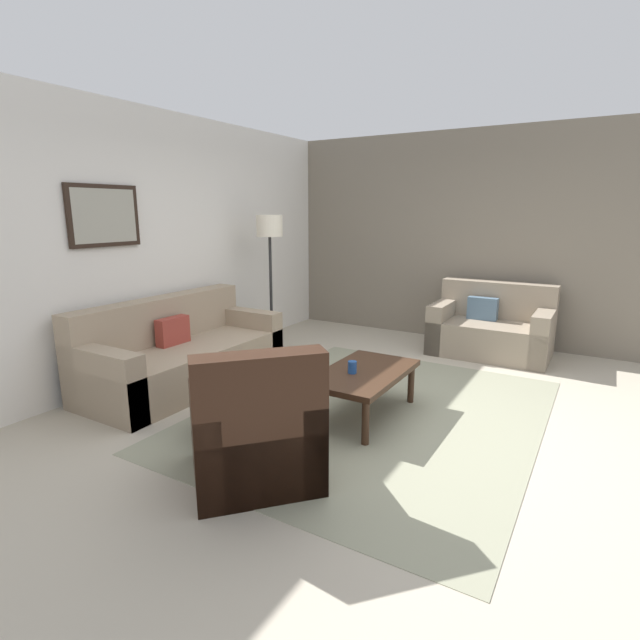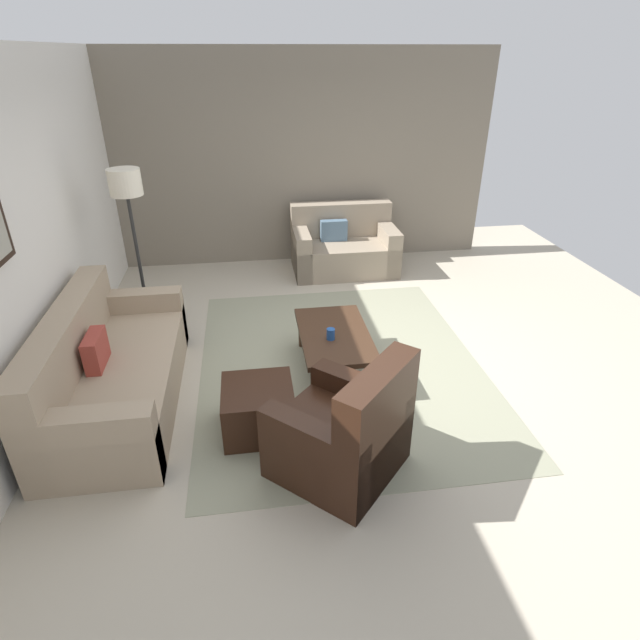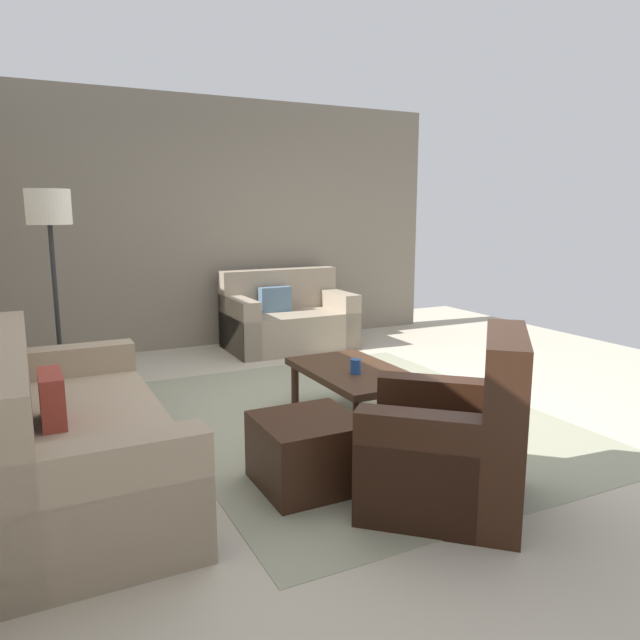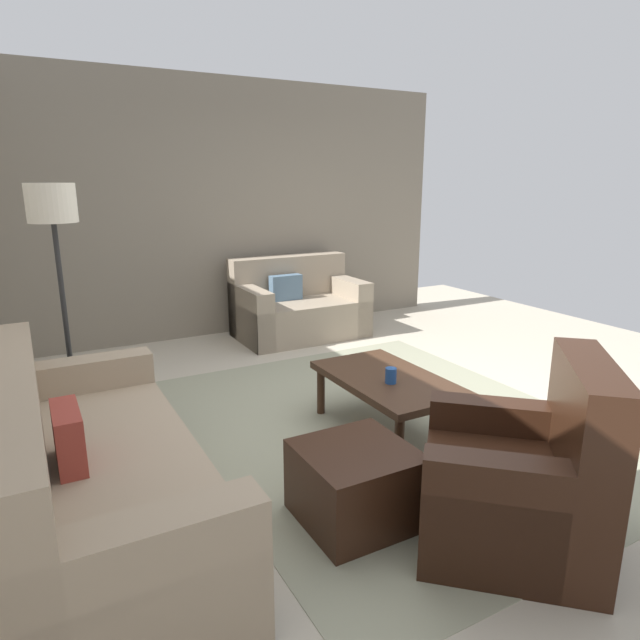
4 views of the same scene
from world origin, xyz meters
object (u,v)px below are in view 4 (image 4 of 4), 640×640
at_px(armchair_leather, 526,487).
at_px(ottoman, 355,484).
at_px(couch_main, 79,482).
at_px(cup, 391,376).
at_px(coffee_table, 388,384).
at_px(couch_loveseat, 297,309).
at_px(lamp_standing, 54,229).

xyz_separation_m(armchair_leather, ottoman, (0.56, 0.61, -0.11)).
bearing_deg(couch_main, cup, -86.38).
bearing_deg(coffee_table, cup, 152.90).
xyz_separation_m(armchair_leather, coffee_table, (1.33, -0.14, 0.05)).
relative_size(couch_main, armchair_leather, 1.89).
height_order(couch_loveseat, coffee_table, couch_loveseat).
bearing_deg(ottoman, cup, -46.35).
height_order(couch_loveseat, cup, couch_loveseat).
bearing_deg(lamp_standing, ottoman, -150.02).
bearing_deg(cup, couch_main, 93.62).
bearing_deg(couch_main, armchair_leather, -120.27).
bearing_deg(couch_main, couch_loveseat, -42.75).
bearing_deg(couch_main, ottoman, -112.91).
height_order(couch_main, coffee_table, couch_main).
xyz_separation_m(couch_main, lamp_standing, (1.48, -0.10, 1.11)).
bearing_deg(ottoman, couch_main, 67.09).
distance_m(couch_main, armchair_leather, 2.17).
bearing_deg(couch_loveseat, coffee_table, 167.72).
distance_m(couch_main, cup, 1.97).
bearing_deg(cup, couch_loveseat, -12.93).
relative_size(ottoman, coffee_table, 0.51).
height_order(couch_loveseat, lamp_standing, lamp_standing).
relative_size(coffee_table, lamp_standing, 0.64).
height_order(cup, lamp_standing, lamp_standing).
relative_size(couch_loveseat, armchair_leather, 1.23).
xyz_separation_m(couch_loveseat, cup, (-2.65, 0.61, 0.16)).
relative_size(cup, lamp_standing, 0.06).
relative_size(couch_main, ottoman, 3.81).
bearing_deg(coffee_table, lamp_standing, 56.80).
bearing_deg(armchair_leather, lamp_standing, 34.54).
distance_m(coffee_table, cup, 0.16).
relative_size(couch_main, couch_loveseat, 1.53).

